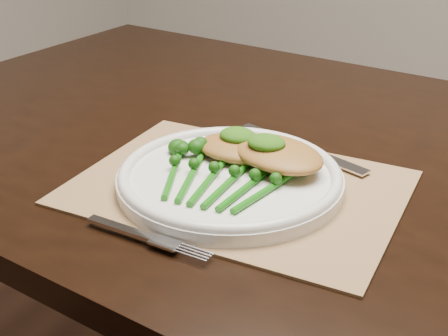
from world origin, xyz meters
The scene contains 9 objects.
placemat centered at (-0.09, -0.19, 0.75)m, with size 0.43×0.31×0.00m, color #926F4A.
dinner_plate centered at (-0.10, -0.20, 0.77)m, with size 0.30×0.30×0.03m.
knife centered at (-0.09, -0.04, 0.76)m, with size 0.23×0.09×0.01m.
fork centered at (-0.11, -0.36, 0.76)m, with size 0.17×0.02×0.01m.
chicken_fillet_left centered at (-0.11, -0.14, 0.79)m, with size 0.13×0.09×0.03m, color #A36E2F.
chicken_fillet_right centered at (-0.06, -0.14, 0.79)m, with size 0.14×0.10×0.03m, color #A36E2F.
pesto_dollop_left centered at (-0.13, -0.14, 0.80)m, with size 0.05×0.04×0.02m, color #1B480A.
pesto_dollop_right centered at (-0.07, -0.15, 0.81)m, with size 0.05×0.04×0.02m, color #1B480A.
broccolini_bundle centered at (-0.10, -0.23, 0.78)m, with size 0.17×0.19×0.04m.
Camera 1 is at (0.25, -0.84, 1.15)m, focal length 50.00 mm.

